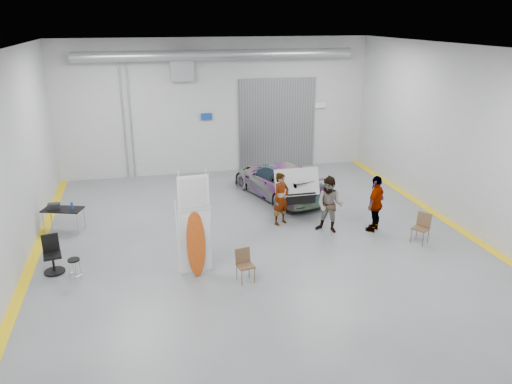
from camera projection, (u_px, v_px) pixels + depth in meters
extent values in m
plane|color=slate|center=(260.00, 242.00, 15.98)|extent=(16.00, 16.00, 0.00)
cube|color=#B2B4B7|center=(8.00, 167.00, 13.45)|extent=(0.02, 16.00, 6.00)
cube|color=#B2B4B7|center=(465.00, 139.00, 16.51)|extent=(0.02, 16.00, 6.00)
cube|color=#B2B4B7|center=(217.00, 107.00, 22.32)|extent=(14.00, 0.02, 6.00)
cube|color=#B2B4B7|center=(384.00, 282.00, 7.65)|extent=(14.00, 0.02, 6.00)
cube|color=silver|center=(260.00, 48.00, 13.98)|extent=(14.00, 16.00, 0.02)
cube|color=gray|center=(277.00, 124.00, 23.16)|extent=(3.60, 0.12, 4.20)
cube|color=#979A9F|center=(182.00, 67.00, 21.31)|extent=(1.00, 0.50, 1.20)
cylinder|color=#979A9F|center=(218.00, 55.00, 21.00)|extent=(11.90, 0.44, 0.44)
cube|color=#133B9F|center=(207.00, 117.00, 22.27)|extent=(0.50, 0.04, 0.30)
cube|color=white|center=(319.00, 105.00, 23.33)|extent=(0.70, 0.04, 0.25)
cylinder|color=#979A9F|center=(131.00, 122.00, 21.58)|extent=(0.08, 0.08, 5.00)
cylinder|color=#979A9F|center=(124.00, 123.00, 21.51)|extent=(0.08, 0.08, 5.00)
cube|color=yellow|center=(31.00, 266.00, 14.48)|extent=(0.30, 16.00, 0.01)
cube|color=yellow|center=(449.00, 223.00, 17.48)|extent=(0.30, 16.00, 0.01)
imported|color=white|center=(279.00, 180.00, 19.81)|extent=(3.27, 5.14, 1.39)
imported|color=#997653|center=(281.00, 199.00, 17.12)|extent=(0.80, 0.70, 1.84)
imported|color=slate|center=(330.00, 205.00, 16.48)|extent=(1.17, 1.13, 1.90)
imported|color=#9E5D34|center=(376.00, 203.00, 16.57)|extent=(1.15, 1.09, 1.94)
cube|color=white|center=(195.00, 241.00, 13.67)|extent=(0.88, 0.10, 1.86)
ellipsoid|color=orange|center=(195.00, 244.00, 13.61)|extent=(0.53, 0.28, 1.96)
cube|color=white|center=(193.00, 193.00, 13.18)|extent=(0.85, 0.10, 0.98)
cylinder|color=white|center=(181.00, 225.00, 13.41)|extent=(0.02, 0.02, 3.10)
cylinder|color=white|center=(207.00, 222.00, 13.57)|extent=(0.02, 0.02, 3.10)
cube|color=brown|center=(245.00, 266.00, 13.49)|extent=(0.50, 0.48, 0.04)
cube|color=brown|center=(244.00, 255.00, 13.59)|extent=(0.44, 0.17, 0.41)
cube|color=brown|center=(421.00, 229.00, 15.78)|extent=(0.63, 0.63, 0.04)
cube|color=brown|center=(418.00, 219.00, 15.89)|extent=(0.34, 0.43, 0.44)
cylinder|color=black|center=(74.00, 260.00, 13.44)|extent=(0.32, 0.32, 0.05)
torus|color=silver|center=(76.00, 274.00, 13.59)|extent=(0.34, 0.34, 0.02)
cylinder|color=#979A9F|center=(44.00, 225.00, 16.31)|extent=(0.03, 0.03, 0.77)
cylinder|color=#979A9F|center=(82.00, 222.00, 16.56)|extent=(0.03, 0.03, 0.77)
cylinder|color=#979A9F|center=(47.00, 219.00, 16.79)|extent=(0.03, 0.03, 0.77)
cylinder|color=#979A9F|center=(83.00, 216.00, 17.05)|extent=(0.03, 0.03, 0.77)
cube|color=black|center=(63.00, 209.00, 16.54)|extent=(1.42, 1.02, 0.04)
cylinder|color=navy|center=(72.00, 206.00, 16.47)|extent=(0.09, 0.09, 0.23)
cube|color=black|center=(54.00, 206.00, 16.49)|extent=(0.37, 0.23, 0.19)
cylinder|color=black|center=(55.00, 271.00, 14.08)|extent=(0.58, 0.58, 0.04)
cylinder|color=black|center=(53.00, 264.00, 14.00)|extent=(0.06, 0.06, 0.49)
cube|color=black|center=(52.00, 256.00, 13.91)|extent=(0.55, 0.55, 0.07)
cube|color=black|center=(52.00, 242.00, 14.02)|extent=(0.46, 0.14, 0.51)
cube|color=silver|center=(296.00, 179.00, 17.61)|extent=(1.62, 0.98, 0.04)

